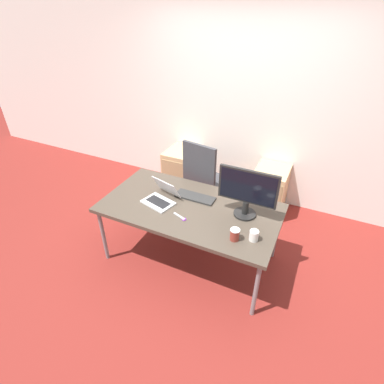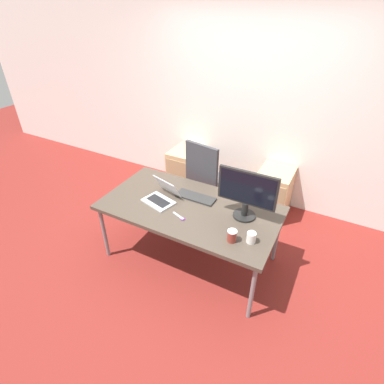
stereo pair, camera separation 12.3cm
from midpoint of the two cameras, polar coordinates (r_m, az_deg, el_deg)
ground_plane at (r=3.51m, az=-1.37°, el=-12.19°), size 14.00×14.00×0.00m
wall_back at (r=4.10m, az=8.62°, el=15.89°), size 10.00×0.05×2.60m
desk at (r=3.07m, az=-1.53°, el=-3.43°), size 1.81×0.95×0.71m
office_chair at (r=3.84m, az=1.94°, el=0.63°), size 0.56×0.59×1.11m
cabinet_left at (r=4.50m, az=-2.70°, el=4.25°), size 0.42×0.52×0.64m
cabinet_right at (r=4.13m, az=13.69°, el=0.33°), size 0.42×0.52×0.64m
laptop_center at (r=3.13m, az=-7.05°, el=-0.99°), size 0.36×0.39×0.21m
monitor at (r=2.82m, az=9.28°, el=0.05°), size 0.56×0.22×0.50m
keyboard at (r=3.17m, az=-0.52°, el=-0.97°), size 0.43×0.15×0.02m
coffee_cup_white at (r=2.67m, az=10.41°, el=-8.18°), size 0.08×0.08×0.10m
coffee_cup_brown at (r=2.65m, az=6.82°, el=-8.06°), size 0.09×0.09×0.11m
scissors at (r=2.90m, az=-3.35°, el=-4.83°), size 0.17×0.09×0.01m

